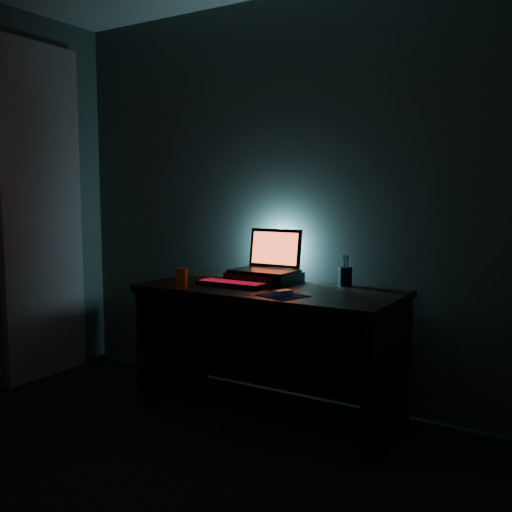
{
  "coord_description": "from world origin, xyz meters",
  "views": [
    {
      "loc": [
        1.61,
        -1.19,
        1.29
      ],
      "look_at": [
        -0.06,
        1.57,
        0.93
      ],
      "focal_mm": 40.0,
      "sensor_mm": 36.0,
      "label": 1
    }
  ],
  "objects": [
    {
      "name": "pen_cup",
      "position": [
        0.35,
        1.89,
        0.81
      ],
      "size": [
        0.1,
        0.1,
        0.11
      ],
      "primitive_type": "cylinder",
      "rotation": [
        0.0,
        0.0,
        -0.42
      ],
      "color": "black",
      "rests_on": "desk"
    },
    {
      "name": "room",
      "position": [
        0.0,
        0.0,
        1.25
      ],
      "size": [
        3.5,
        4.0,
        2.5
      ],
      "color": "black",
      "rests_on": "ground"
    },
    {
      "name": "router",
      "position": [
        -0.29,
        1.79,
        0.77
      ],
      "size": [
        0.17,
        0.15,
        0.05
      ],
      "rotation": [
        0.0,
        0.0,
        0.32
      ],
      "color": "black",
      "rests_on": "desk"
    },
    {
      "name": "mousepad",
      "position": [
        0.2,
        1.42,
        0.75
      ],
      "size": [
        0.27,
        0.26,
        0.0
      ],
      "primitive_type": "cube",
      "rotation": [
        0.0,
        0.0,
        -0.34
      ],
      "color": "navy",
      "rests_on": "desk"
    },
    {
      "name": "mouse",
      "position": [
        0.2,
        1.42,
        0.77
      ],
      "size": [
        0.08,
        0.1,
        0.03
      ],
      "primitive_type": "cube",
      "rotation": [
        0.0,
        0.0,
        -0.34
      ],
      "color": "#9D9CA1",
      "rests_on": "mousepad"
    },
    {
      "name": "riser",
      "position": [
        -0.12,
        1.77,
        0.78
      ],
      "size": [
        0.4,
        0.31,
        0.06
      ],
      "primitive_type": "cube",
      "rotation": [
        0.0,
        0.0,
        -0.02
      ],
      "color": "black",
      "rests_on": "desk"
    },
    {
      "name": "laptop",
      "position": [
        -0.12,
        1.82,
        0.87
      ],
      "size": [
        0.38,
        0.29,
        0.26
      ],
      "rotation": [
        0.0,
        0.0,
        -0.02
      ],
      "color": "black",
      "rests_on": "riser"
    },
    {
      "name": "juice_glass",
      "position": [
        -0.42,
        1.33,
        0.81
      ],
      "size": [
        0.08,
        0.08,
        0.12
      ],
      "primitive_type": "cylinder",
      "rotation": [
        0.0,
        0.0,
        -0.17
      ],
      "color": "orange",
      "rests_on": "desk"
    },
    {
      "name": "desk",
      "position": [
        0.0,
        1.67,
        0.49
      ],
      "size": [
        1.5,
        0.7,
        0.75
      ],
      "color": "black",
      "rests_on": "ground"
    },
    {
      "name": "keyboard",
      "position": [
        -0.22,
        1.55,
        0.76
      ],
      "size": [
        0.42,
        0.14,
        0.03
      ],
      "rotation": [
        0.0,
        0.0,
        -0.0
      ],
      "color": "black",
      "rests_on": "desk"
    },
    {
      "name": "curtain",
      "position": [
        -1.71,
        1.42,
        1.15
      ],
      "size": [
        0.06,
        0.65,
        2.3
      ],
      "primitive_type": "cube",
      "color": "beige",
      "rests_on": "ground"
    }
  ]
}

